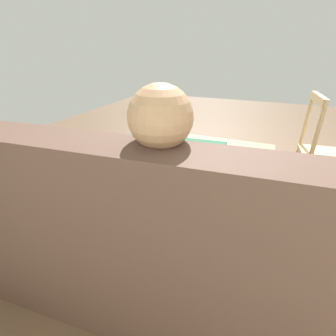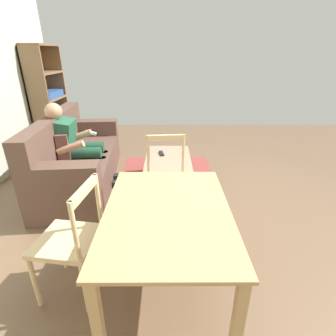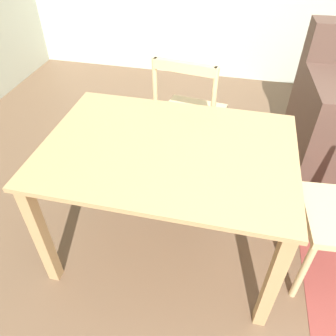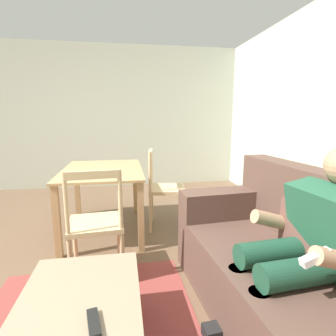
{
  "view_description": "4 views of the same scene",
  "coord_description": "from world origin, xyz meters",
  "views": [
    {
      "loc": [
        0.5,
        2.68,
        1.24
      ],
      "look_at": [
        0.88,
        1.75,
        0.74
      ],
      "focal_mm": 25.7,
      "sensor_mm": 36.0,
      "label": 1
    },
    {
      "loc": [
        -2.47,
        0.55,
        1.73
      ],
      "look_at": [
        0.85,
        0.54,
        0.24
      ],
      "focal_mm": 27.68,
      "sensor_mm": 36.0,
      "label": 2
    },
    {
      "loc": [
        -0.67,
        -0.7,
        1.71
      ],
      "look_at": [
        -0.96,
        0.55,
        0.6
      ],
      "focal_mm": 35.42,
      "sensor_mm": 36.0,
      "label": 3
    },
    {
      "loc": [
        2.06,
        0.79,
        1.31
      ],
      "look_at": [
        -0.04,
        1.15,
        0.9
      ],
      "focal_mm": 28.49,
      "sensor_mm": 36.0,
      "label": 4
    }
  ],
  "objects": [
    {
      "name": "dining_chair_facing_couch",
      "position": [
        -0.01,
        0.56,
        0.46
      ],
      "size": [
        0.45,
        0.45,
        0.94
      ],
      "color": "#D1B27F",
      "rests_on": "ground_plane"
    },
    {
      "name": "ground_plane",
      "position": [
        0.0,
        0.0,
        0.0
      ],
      "size": [
        8.25,
        8.25,
        0.0
      ],
      "primitive_type": "plane",
      "color": "brown"
    },
    {
      "name": "tv_remote",
      "position": [
        0.99,
        0.64,
        0.41
      ],
      "size": [
        0.18,
        0.08,
        0.02
      ],
      "primitive_type": "cube",
      "rotation": [
        0.0,
        0.0,
        1.77
      ],
      "color": "black",
      "rests_on": "coffee_table"
    },
    {
      "name": "bookshelf",
      "position": [
        2.47,
        2.79,
        0.8
      ],
      "size": [
        0.87,
        0.36,
        1.86
      ],
      "color": "brown",
      "rests_on": "ground_plane"
    },
    {
      "name": "person_lounging",
      "position": [
        0.82,
        1.79,
        0.6
      ],
      "size": [
        0.62,
        0.87,
        1.15
      ],
      "color": "#23563D",
      "rests_on": "ground_plane"
    },
    {
      "name": "area_rug",
      "position": [
        0.85,
        0.54,
        0.0
      ],
      "size": [
        2.04,
        1.45,
        0.01
      ],
      "primitive_type": "cube",
      "rotation": [
        0.0,
        0.0,
        0.03
      ],
      "color": "brown",
      "rests_on": "ground_plane"
    },
    {
      "name": "couch",
      "position": [
        0.87,
        1.82,
        0.36
      ],
      "size": [
        2.17,
        0.99,
        0.97
      ],
      "color": "brown",
      "rests_on": "ground_plane"
    },
    {
      "name": "coffee_table",
      "position": [
        0.85,
        0.54,
        0.35
      ],
      "size": [
        0.99,
        0.62,
        0.39
      ],
      "color": "gray",
      "rests_on": "ground_plane"
    },
    {
      "name": "dining_table",
      "position": [
        -0.96,
        0.55,
        0.62
      ],
      "size": [
        1.24,
        0.87,
        0.73
      ],
      "color": "tan",
      "rests_on": "ground_plane"
    },
    {
      "name": "dining_chair_near_wall",
      "position": [
        -0.96,
        1.26,
        0.47
      ],
      "size": [
        0.48,
        0.48,
        0.93
      ],
      "color": "#D1B27F",
      "rests_on": "ground_plane"
    }
  ]
}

